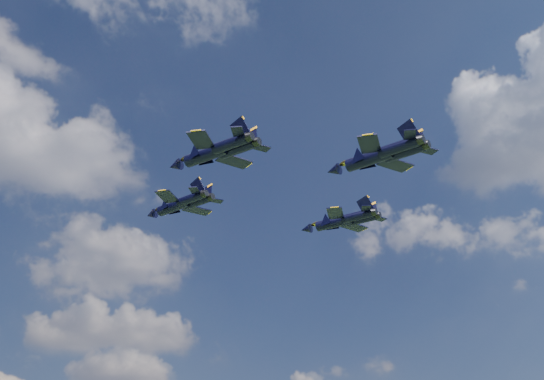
{
  "coord_description": "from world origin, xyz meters",
  "views": [
    {
      "loc": [
        -28.12,
        -84.18,
        20.39
      ],
      "look_at": [
        6.53,
        2.01,
        65.29
      ],
      "focal_mm": 45.0,
      "sensor_mm": 36.0,
      "label": 1
    }
  ],
  "objects_px": {
    "jet_lead": "(172,207)",
    "jet_right": "(332,223)",
    "jet_slot": "(366,159)",
    "jet_left": "(203,155)"
  },
  "relations": [
    {
      "from": "jet_lead",
      "to": "jet_slot",
      "type": "height_order",
      "value": "jet_lead"
    },
    {
      "from": "jet_right",
      "to": "jet_slot",
      "type": "xyz_separation_m",
      "value": [
        -6.61,
        -23.96,
        -0.86
      ]
    },
    {
      "from": "jet_lead",
      "to": "jet_slot",
      "type": "bearing_deg",
      "value": -85.28
    },
    {
      "from": "jet_left",
      "to": "jet_slot",
      "type": "xyz_separation_m",
      "value": [
        22.03,
        -5.35,
        1.13
      ]
    },
    {
      "from": "jet_right",
      "to": "jet_slot",
      "type": "distance_m",
      "value": 24.87
    },
    {
      "from": "jet_lead",
      "to": "jet_right",
      "type": "relative_size",
      "value": 1.01
    },
    {
      "from": "jet_slot",
      "to": "jet_lead",
      "type": "bearing_deg",
      "value": 93.89
    },
    {
      "from": "jet_left",
      "to": "jet_right",
      "type": "distance_m",
      "value": 34.21
    },
    {
      "from": "jet_lead",
      "to": "jet_left",
      "type": "xyz_separation_m",
      "value": [
        -1.55,
        -23.77,
        -2.62
      ]
    },
    {
      "from": "jet_left",
      "to": "jet_slot",
      "type": "distance_m",
      "value": 22.7
    }
  ]
}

